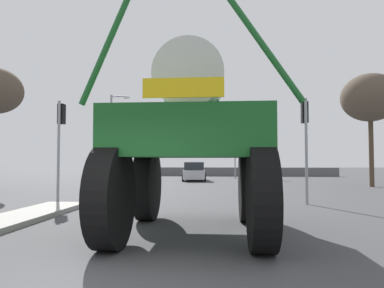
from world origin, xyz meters
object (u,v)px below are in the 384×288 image
at_px(traffic_signal_near_right, 305,127).
at_px(streetlight_far_left, 112,132).
at_px(oversize_sprayer, 192,142).
at_px(sedan_ahead, 194,172).
at_px(bare_tree_right, 370,98).
at_px(traffic_signal_far_right, 259,151).
at_px(traffic_signal_near_left, 61,128).
at_px(traffic_signal_far_left, 235,148).

relative_size(traffic_signal_near_right, streetlight_far_left, 0.56).
bearing_deg(oversize_sprayer, sedan_ahead, 4.23).
relative_size(traffic_signal_near_right, bare_tree_right, 0.57).
xyz_separation_m(sedan_ahead, traffic_signal_far_right, (5.64, 3.67, 1.84)).
bearing_deg(bare_tree_right, traffic_signal_near_right, -123.11).
bearing_deg(traffic_signal_near_left, traffic_signal_far_left, 67.55).
relative_size(sedan_ahead, traffic_signal_near_right, 1.02).
bearing_deg(streetlight_far_left, sedan_ahead, -3.40).
height_order(traffic_signal_near_left, bare_tree_right, bare_tree_right).
bearing_deg(bare_tree_right, traffic_signal_far_right, 123.47).
bearing_deg(oversize_sprayer, traffic_signal_far_left, -4.42).
distance_m(oversize_sprayer, streetlight_far_left, 23.35).
height_order(sedan_ahead, traffic_signal_far_right, traffic_signal_far_right).
bearing_deg(bare_tree_right, traffic_signal_near_left, -149.62).
height_order(traffic_signal_near_right, traffic_signal_far_left, traffic_signal_near_right).
distance_m(sedan_ahead, traffic_signal_near_left, 15.91).
distance_m(traffic_signal_far_left, traffic_signal_far_right, 2.21).
relative_size(traffic_signal_near_left, traffic_signal_far_right, 1.19).
bearing_deg(oversize_sprayer, traffic_signal_far_right, -9.42).
distance_m(traffic_signal_near_right, traffic_signal_far_right, 18.81).
xyz_separation_m(traffic_signal_near_left, traffic_signal_near_right, (9.97, 0.00, -0.04)).
relative_size(traffic_signal_far_left, bare_tree_right, 0.54).
height_order(traffic_signal_near_left, traffic_signal_far_right, traffic_signal_near_left).
bearing_deg(bare_tree_right, sedan_ahead, 154.35).
distance_m(oversize_sprayer, traffic_signal_near_right, 7.20).
relative_size(streetlight_far_left, bare_tree_right, 1.01).
xyz_separation_m(traffic_signal_near_right, traffic_signal_far_left, (-2.20, 18.80, -0.16)).
bearing_deg(traffic_signal_near_right, streetlight_far_left, 129.24).
bearing_deg(traffic_signal_far_left, traffic_signal_far_right, 0.16).
bearing_deg(traffic_signal_far_right, traffic_signal_far_left, -179.84).
xyz_separation_m(traffic_signal_far_left, traffic_signal_far_right, (2.20, 0.01, -0.28)).
bearing_deg(traffic_signal_near_left, streetlight_far_left, 99.98).
bearing_deg(streetlight_far_left, traffic_signal_near_right, -50.76).
xyz_separation_m(streetlight_far_left, bare_tree_right, (18.88, -6.09, 1.61)).
bearing_deg(traffic_signal_near_left, traffic_signal_near_right, 0.00).
height_order(traffic_signal_near_right, streetlight_far_left, streetlight_far_left).
bearing_deg(sedan_ahead, traffic_signal_near_right, -163.37).
bearing_deg(traffic_signal_near_left, sedan_ahead, 74.06).
bearing_deg(streetlight_far_left, traffic_signal_far_left, 17.16).
xyz_separation_m(traffic_signal_near_left, traffic_signal_far_right, (9.97, 18.81, -0.48)).
height_order(sedan_ahead, traffic_signal_near_left, traffic_signal_near_left).
distance_m(sedan_ahead, traffic_signal_near_right, 16.32).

